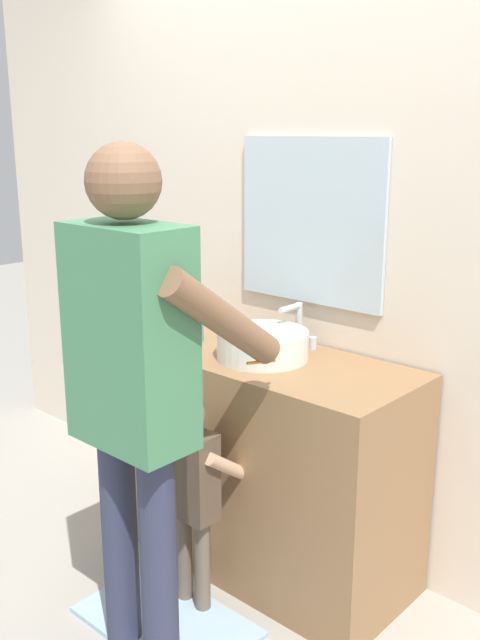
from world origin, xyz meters
name	(u,v)px	position (x,y,z in m)	size (l,w,h in m)	color
ground_plane	(214,592)	(0.00, 0.00, 0.00)	(14.00, 14.00, 0.00)	#9E998E
back_wall	(318,233)	(0.00, 0.62, 1.35)	(4.40, 0.10, 2.70)	beige
vanity_cabinet	(265,462)	(0.00, 0.30, 0.45)	(1.22, 0.54, 0.90)	olive
sink_basin	(263,344)	(0.00, 0.28, 0.96)	(0.35, 0.35, 0.11)	silver
faucet	(297,327)	(0.00, 0.49, 0.98)	(0.18, 0.14, 0.18)	#B7BABF
toothbrush_cup	(195,328)	(-0.36, 0.27, 0.95)	(0.07, 0.07, 0.21)	#4C8EB2
bath_mat	(167,622)	(0.00, -0.25, 0.01)	(0.64, 0.40, 0.02)	#99B7CC
child_toddler	(193,486)	(0.00, -0.10, 0.50)	(0.26, 0.26, 0.84)	#6B5B4C
adult_parent	(136,369)	(0.05, -0.39, 1.03)	(0.53, 0.56, 1.72)	#2D334C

